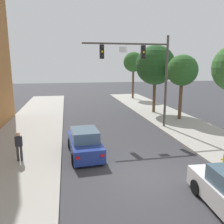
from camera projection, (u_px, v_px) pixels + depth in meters
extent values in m
plane|color=#38383D|center=(144.00, 177.00, 11.16)|extent=(120.00, 120.00, 0.00)
cube|color=#A8A59E|center=(1.00, 190.00, 9.90)|extent=(5.00, 60.00, 0.15)
cylinder|color=#514C47|center=(166.00, 82.00, 19.06)|extent=(0.20, 0.20, 7.50)
cylinder|color=#514C47|center=(126.00, 44.00, 17.79)|extent=(6.90, 0.14, 0.14)
cube|color=black|center=(143.00, 52.00, 18.18)|extent=(0.32, 0.28, 1.05)
sphere|color=#2D2823|center=(144.00, 48.00, 17.96)|extent=(0.18, 0.18, 0.18)
sphere|color=yellow|center=(144.00, 52.00, 18.03)|extent=(0.18, 0.18, 0.18)
sphere|color=#2D2823|center=(144.00, 56.00, 18.10)|extent=(0.18, 0.18, 0.18)
cube|color=black|center=(102.00, 52.00, 17.54)|extent=(0.32, 0.28, 1.05)
sphere|color=#2D2823|center=(102.00, 47.00, 17.33)|extent=(0.18, 0.18, 0.18)
sphere|color=yellow|center=(102.00, 52.00, 17.40)|extent=(0.18, 0.18, 0.18)
sphere|color=#2D2823|center=(102.00, 56.00, 17.47)|extent=(0.18, 0.18, 0.18)
cube|color=white|center=(123.00, 50.00, 17.80)|extent=(0.60, 0.03, 0.44)
cube|color=navy|center=(85.00, 145.00, 13.91)|extent=(1.95, 4.29, 0.80)
cube|color=slate|center=(85.00, 135.00, 13.62)|extent=(1.62, 2.09, 0.64)
cylinder|color=black|center=(70.00, 143.00, 14.99)|extent=(0.26, 0.65, 0.64)
cylinder|color=black|center=(94.00, 141.00, 15.40)|extent=(0.26, 0.65, 0.64)
cylinder|color=black|center=(73.00, 159.00, 12.53)|extent=(0.26, 0.65, 0.64)
cylinder|color=black|center=(102.00, 156.00, 12.93)|extent=(0.26, 0.65, 0.64)
cube|color=red|center=(78.00, 158.00, 11.72)|extent=(0.20, 0.05, 0.14)
cube|color=red|center=(102.00, 156.00, 12.04)|extent=(0.20, 0.05, 0.14)
cylinder|color=black|center=(196.00, 187.00, 9.61)|extent=(0.26, 0.65, 0.64)
cylinder|color=#333338|center=(18.00, 154.00, 12.58)|extent=(0.14, 0.14, 0.85)
cylinder|color=#333338|center=(21.00, 153.00, 12.61)|extent=(0.14, 0.14, 0.85)
cube|color=#26262D|center=(19.00, 141.00, 12.45)|extent=(0.36, 0.22, 0.56)
sphere|color=tan|center=(18.00, 134.00, 12.37)|extent=(0.22, 0.22, 0.22)
cylinder|color=gold|center=(222.00, 159.00, 12.12)|extent=(0.12, 0.09, 0.09)
cylinder|color=brown|center=(180.00, 101.00, 22.20)|extent=(0.32, 0.32, 3.59)
sphere|color=#2D6028|center=(182.00, 70.00, 21.61)|extent=(2.92, 2.92, 2.92)
cylinder|color=brown|center=(154.00, 96.00, 25.36)|extent=(0.32, 0.32, 3.57)
sphere|color=#235123|center=(155.00, 65.00, 24.67)|extent=(4.22, 4.22, 4.22)
cylinder|color=brown|center=(133.00, 84.00, 35.82)|extent=(0.32, 0.32, 4.46)
sphere|color=#2D6028|center=(133.00, 62.00, 35.14)|extent=(3.04, 3.04, 3.04)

